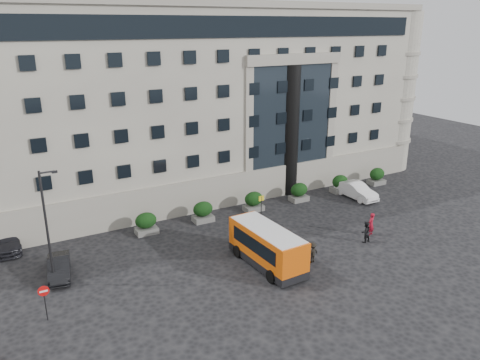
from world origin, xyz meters
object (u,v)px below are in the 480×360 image
object	(u,v)px
parked_car_b	(59,267)
hedge_a	(146,223)
bus_stop_sign	(261,204)
pedestrian_b	(365,232)
parked_car_c	(6,240)
pedestrian_a	(371,224)
pedestrian_c	(313,252)
hedge_d	(299,192)
hedge_f	(377,176)
hedge_b	(203,212)
street_lamp	(47,225)
hedge_c	(254,201)
minibus	(267,245)
parked_car_d	(6,215)
no_entry_sign	(44,296)
hedge_e	(340,184)
white_taxi	(356,190)

from	to	relation	value
parked_car_b	hedge_a	bearing A→B (deg)	35.92
bus_stop_sign	pedestrian_b	size ratio (longest dim) A/B	1.45
hedge_a	parked_car_c	world-z (taller)	hedge_a
bus_stop_sign	pedestrian_a	world-z (taller)	bus_stop_sign
pedestrian_c	hedge_d	bearing A→B (deg)	-129.65
hedge_a	parked_car_b	bearing A→B (deg)	-153.17
hedge_d	hedge_f	distance (m)	10.40
hedge_b	street_lamp	world-z (taller)	street_lamp
hedge_c	pedestrian_b	bearing A→B (deg)	-66.60
minibus	pedestrian_c	world-z (taller)	minibus
street_lamp	hedge_b	bearing A→B (deg)	20.07
hedge_a	parked_car_d	bearing A→B (deg)	141.20
parked_car_d	hedge_b	bearing A→B (deg)	-36.13
parked_car_c	pedestrian_b	world-z (taller)	pedestrian_b
hedge_b	parked_car_b	world-z (taller)	hedge_b
hedge_a	street_lamp	bearing A→B (deg)	-148.84
hedge_b	pedestrian_b	world-z (taller)	hedge_b
hedge_f	pedestrian_c	xyz separation A→B (m)	(-16.97, -10.72, -0.15)
no_entry_sign	minibus	bearing A→B (deg)	-2.30
parked_car_d	pedestrian_b	size ratio (longest dim) A/B	3.14
hedge_a	street_lamp	distance (m)	9.89
hedge_e	parked_car_b	xyz separation A→B (m)	(-28.30, -3.79, -0.26)
pedestrian_b	hedge_b	bearing A→B (deg)	-46.68
hedge_c	parked_car_c	xyz separation A→B (m)	(-20.76, 2.67, -0.19)
parked_car_d	pedestrian_b	distance (m)	30.71
pedestrian_c	parked_car_b	bearing A→B (deg)	-30.87
hedge_c	minibus	size ratio (longest dim) A/B	0.27
bus_stop_sign	hedge_a	bearing A→B (deg)	163.58
no_entry_sign	pedestrian_c	distance (m)	18.15
hedge_f	minibus	bearing A→B (deg)	-154.86
street_lamp	white_taxi	world-z (taller)	street_lamp
hedge_e	hedge_a	bearing A→B (deg)	180.00
bus_stop_sign	pedestrian_b	bearing A→B (deg)	-54.17
hedge_c	white_taxi	distance (m)	10.92
hedge_e	hedge_b	bearing A→B (deg)	180.00
minibus	pedestrian_a	xyz separation A→B (m)	(10.23, 0.13, -0.61)
hedge_b	parked_car_d	world-z (taller)	hedge_b
parked_car_d	pedestrian_a	distance (m)	31.37
pedestrian_a	parked_car_b	bearing A→B (deg)	-32.64
hedge_c	hedge_b	bearing A→B (deg)	180.00
hedge_e	parked_car_c	distance (m)	31.27
hedge_c	pedestrian_b	size ratio (longest dim) A/B	1.05
hedge_c	hedge_e	bearing A→B (deg)	0.00
no_entry_sign	pedestrian_a	distance (m)	25.14
parked_car_b	parked_car_d	size ratio (longest dim) A/B	0.74
hedge_e	parked_car_b	world-z (taller)	hedge_e
pedestrian_b	hedge_f	bearing A→B (deg)	-138.18
parked_car_c	white_taxi	world-z (taller)	white_taxi
parked_car_b	pedestrian_c	bearing A→B (deg)	-13.63
hedge_a	parked_car_d	world-z (taller)	hedge_a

